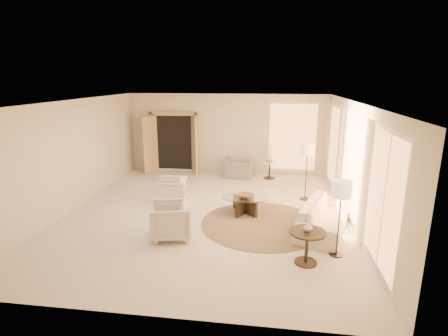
# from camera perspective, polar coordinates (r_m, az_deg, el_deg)

# --- Properties ---
(room) EXTENTS (7.04, 8.04, 2.83)m
(room) POSITION_cam_1_polar(r_m,az_deg,el_deg) (8.54, -3.03, 1.36)
(room) COLOR beige
(room) RESTS_ON ground
(windows_right) EXTENTS (0.10, 6.40, 2.40)m
(windows_right) POSITION_cam_1_polar(r_m,az_deg,el_deg) (8.71, 20.02, 0.41)
(windows_right) COLOR #FDA965
(windows_right) RESTS_ON room
(window_back_corner) EXTENTS (1.70, 0.10, 2.40)m
(window_back_corner) POSITION_cam_1_polar(r_m,az_deg,el_deg) (12.30, 11.13, 4.96)
(window_back_corner) COLOR #FDA965
(window_back_corner) RESTS_ON room
(curtains_right) EXTENTS (0.06, 5.20, 2.60)m
(curtains_right) POSITION_cam_1_polar(r_m,az_deg,el_deg) (9.56, 18.63, 1.44)
(curtains_right) COLOR beige
(curtains_right) RESTS_ON room
(french_doors) EXTENTS (1.95, 0.66, 2.16)m
(french_doors) POSITION_cam_1_polar(r_m,az_deg,el_deg) (12.68, -8.24, 4.07)
(french_doors) COLOR tan
(french_doors) RESTS_ON room
(area_rug) EXTENTS (3.45, 3.45, 0.01)m
(area_rug) POSITION_cam_1_polar(r_m,az_deg,el_deg) (8.38, 6.20, -9.02)
(area_rug) COLOR #42301F
(area_rug) RESTS_ON room
(sofa) EXTENTS (1.54, 2.38, 0.65)m
(sofa) POSITION_cam_1_polar(r_m,az_deg,el_deg) (8.25, 16.19, -7.54)
(sofa) COLOR beige
(sofa) RESTS_ON room
(armchair_left) EXTENTS (0.78, 0.82, 0.76)m
(armchair_left) POSITION_cam_1_polar(r_m,az_deg,el_deg) (9.65, -8.51, -3.48)
(armchair_left) COLOR beige
(armchair_left) RESTS_ON room
(armchair_right) EXTENTS (0.92, 0.95, 0.84)m
(armchair_right) POSITION_cam_1_polar(r_m,az_deg,el_deg) (7.63, -8.64, -8.18)
(armchair_right) COLOR beige
(armchair_right) RESTS_ON room
(accent_chair) EXTENTS (1.00, 0.69, 0.83)m
(accent_chair) POSITION_cam_1_polar(r_m,az_deg,el_deg) (11.98, 2.46, 0.40)
(accent_chair) COLOR gray
(accent_chair) RESTS_ON room
(coffee_table) EXTENTS (1.35, 1.35, 0.42)m
(coffee_table) POSITION_cam_1_polar(r_m,az_deg,el_deg) (8.89, 3.44, -5.75)
(coffee_table) COLOR black
(coffee_table) RESTS_ON room
(end_table) EXTENTS (0.67, 0.67, 0.64)m
(end_table) POSITION_cam_1_polar(r_m,az_deg,el_deg) (6.71, 13.39, -11.59)
(end_table) COLOR black
(end_table) RESTS_ON room
(side_table) EXTENTS (0.50, 0.50, 0.59)m
(side_table) POSITION_cam_1_polar(r_m,az_deg,el_deg) (11.94, 7.43, -0.06)
(side_table) COLOR black
(side_table) RESTS_ON room
(floor_lamp_near) EXTENTS (0.39, 0.39, 1.62)m
(floor_lamp_near) POSITION_cam_1_polar(r_m,az_deg,el_deg) (9.82, 13.50, 2.62)
(floor_lamp_near) COLOR black
(floor_lamp_near) RESTS_ON room
(floor_lamp_far) EXTENTS (0.37, 0.37, 1.51)m
(floor_lamp_far) POSITION_cam_1_polar(r_m,az_deg,el_deg) (6.84, 18.63, -3.82)
(floor_lamp_far) COLOR black
(floor_lamp_far) RESTS_ON room
(bowl) EXTENTS (0.44, 0.44, 0.09)m
(bowl) POSITION_cam_1_polar(r_m,az_deg,el_deg) (8.82, 3.46, -4.53)
(bowl) COLOR brown
(bowl) RESTS_ON coffee_table
(end_vase) EXTENTS (0.21, 0.21, 0.17)m
(end_vase) POSITION_cam_1_polar(r_m,az_deg,el_deg) (6.59, 13.54, -9.41)
(end_vase) COLOR silver
(end_vase) RESTS_ON end_table
(side_vase) EXTENTS (0.29, 0.29, 0.23)m
(side_vase) POSITION_cam_1_polar(r_m,az_deg,el_deg) (11.86, 7.48, 1.55)
(side_vase) COLOR silver
(side_vase) RESTS_ON side_table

